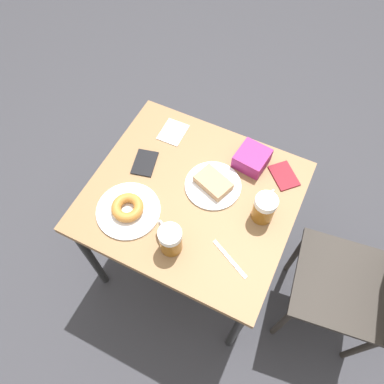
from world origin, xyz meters
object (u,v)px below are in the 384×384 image
Objects in this scene: plate_with_cake at (213,184)px; napkin_folded at (173,132)px; passport_far_edge at (145,163)px; beer_mug_center at (265,208)px; blue_pouch at (252,158)px; passport_near_edge at (284,176)px; fork at (230,259)px; chair at (380,284)px; beer_mug_left at (170,239)px; plate_with_donut at (128,209)px.

plate_with_cake is 0.32m from napkin_folded.
plate_with_cake is 0.30m from passport_far_edge.
beer_mug_center reaches higher than blue_pouch.
napkin_folded is at bearing -90.27° from passport_near_edge.
passport_far_edge is (-0.23, -0.48, 0.00)m from fork.
fork is 1.16× the size of blue_pouch.
chair is at bearing 66.94° from passport_near_edge.
chair is at bearing 86.80° from plate_with_cake.
chair is at bearing 89.07° from passport_far_edge.
chair reaches higher than fork.
napkin_folded is at bearing -122.51° from plate_with_cake.
passport_near_edge and passport_far_edge have the same top height.
napkin_folded and fork have the same top height.
passport_near_edge is (-0.47, 0.27, -0.06)m from beer_mug_left.
plate_with_donut is at bearing -49.49° from passport_near_edge.
beer_mug_center reaches higher than passport_near_edge.
chair is 0.84m from beer_mug_left.
fork is (0.25, 0.18, -0.01)m from plate_with_cake.
blue_pouch is (-0.47, 0.13, -0.03)m from beer_mug_left.
beer_mug_left is at bearing -6.10° from plate_with_cake.
passport_near_edge is at bearing 89.49° from blue_pouch.
plate_with_donut is 0.42m from napkin_folded.
beer_mug_center reaches higher than plate_with_cake.
plate_with_cake is at bearing 57.49° from napkin_folded.
beer_mug_center reaches higher than passport_far_edge.
plate_with_cake is at bearing -144.41° from fork.
chair is 0.56m from passport_near_edge.
chair is at bearing 89.47° from beer_mug_center.
plate_with_cake reaches higher than passport_near_edge.
beer_mug_left is at bearing -15.19° from blue_pouch.
plate_with_donut is (0.25, -0.25, 0.00)m from plate_with_cake.
beer_mug_center reaches higher than fork.
plate_with_cake is at bearing 134.99° from plate_with_donut.
beer_mug_left reaches higher than fork.
beer_mug_center is 0.53m from passport_far_edge.
plate_with_cake is at bearing 94.61° from passport_far_edge.
beer_mug_left is 0.37m from beer_mug_center.
blue_pouch reaches higher than napkin_folded.
plate_with_cake is 1.50× the size of passport_near_edge.
napkin_folded is at bearing -109.51° from chair.
passport_far_edge is at bearing -8.92° from napkin_folded.
plate_with_cake is (-0.04, -0.74, 0.15)m from chair.
chair is at bearing 110.91° from fork.
napkin_folded is (-0.17, -0.27, -0.01)m from plate_with_cake.
napkin_folded is 0.20m from passport_far_edge.
beer_mug_left reaches higher than plate_with_cake.
beer_mug_left is at bearing 26.66° from napkin_folded.
beer_mug_center is at bearing -4.89° from passport_near_edge.
plate_with_donut is 0.52m from beer_mug_center.
beer_mug_center is (0.04, 0.22, 0.05)m from plate_with_cake.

